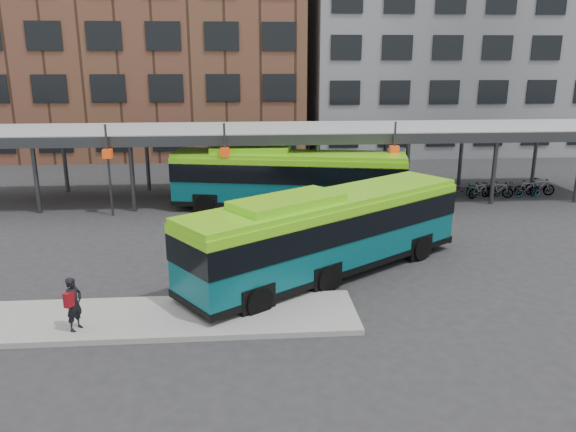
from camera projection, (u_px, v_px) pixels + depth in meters
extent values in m
plane|color=#28282B|center=(300.00, 280.00, 21.06)|extent=(120.00, 120.00, 0.00)
cube|color=gray|center=(137.00, 319.00, 17.74)|extent=(14.00, 3.00, 0.18)
cube|color=#999B9E|center=(278.00, 130.00, 32.44)|extent=(40.00, 6.00, 0.35)
cube|color=#383A3D|center=(282.00, 140.00, 29.61)|extent=(40.00, 0.15, 0.55)
cylinder|color=#383A3D|center=(36.00, 178.00, 29.63)|extent=(0.24, 0.24, 3.80)
cylinder|color=#383A3D|center=(65.00, 162.00, 34.43)|extent=(0.24, 0.24, 3.80)
cylinder|color=#383A3D|center=(132.00, 177.00, 30.01)|extent=(0.24, 0.24, 3.80)
cylinder|color=#383A3D|center=(147.00, 160.00, 34.81)|extent=(0.24, 0.24, 3.80)
cylinder|color=#383A3D|center=(226.00, 175.00, 30.39)|extent=(0.24, 0.24, 3.80)
cylinder|color=#383A3D|center=(228.00, 159.00, 35.19)|extent=(0.24, 0.24, 3.80)
cylinder|color=#383A3D|center=(318.00, 174.00, 30.77)|extent=(0.24, 0.24, 3.80)
cylinder|color=#383A3D|center=(307.00, 158.00, 35.57)|extent=(0.24, 0.24, 3.80)
cylinder|color=#383A3D|center=(407.00, 172.00, 31.15)|extent=(0.24, 0.24, 3.80)
cylinder|color=#383A3D|center=(385.00, 157.00, 35.94)|extent=(0.24, 0.24, 3.80)
cylinder|color=#383A3D|center=(494.00, 171.00, 31.53)|extent=(0.24, 0.24, 3.80)
cylinder|color=#383A3D|center=(461.00, 156.00, 36.32)|extent=(0.24, 0.24, 3.80)
cylinder|color=#383A3D|center=(535.00, 155.00, 36.70)|extent=(0.24, 0.24, 3.80)
cylinder|color=#383A3D|center=(109.00, 171.00, 29.03)|extent=(0.12, 0.12, 4.80)
cube|color=red|center=(108.00, 154.00, 28.79)|extent=(0.45, 0.45, 0.45)
cylinder|color=#383A3D|center=(225.00, 169.00, 29.49)|extent=(0.12, 0.12, 4.80)
cube|color=red|center=(225.00, 152.00, 29.24)|extent=(0.45, 0.45, 0.45)
cylinder|color=#383A3D|center=(393.00, 167.00, 30.17)|extent=(0.12, 0.12, 4.80)
cube|color=red|center=(394.00, 150.00, 29.92)|extent=(0.45, 0.45, 0.45)
cube|color=brown|center=(148.00, 22.00, 48.01)|extent=(26.00, 14.00, 22.00)
cube|color=slate|center=(443.00, 35.00, 50.25)|extent=(24.00, 14.00, 20.00)
cube|color=#085159|center=(329.00, 234.00, 21.20)|extent=(11.43, 9.04, 2.53)
cube|color=black|center=(329.00, 221.00, 21.06)|extent=(11.51, 9.12, 0.96)
cube|color=#77D716|center=(330.00, 199.00, 20.83)|extent=(11.37, 8.95, 0.20)
cube|color=#77D716|center=(288.00, 202.00, 19.53)|extent=(4.37, 3.82, 0.35)
cube|color=black|center=(328.00, 262.00, 21.51)|extent=(11.52, 9.12, 0.24)
cylinder|color=black|center=(421.00, 248.00, 23.06)|extent=(1.01, 0.83, 1.01)
cylinder|color=black|center=(376.00, 234.00, 24.90)|extent=(1.01, 0.83, 1.01)
cylinder|color=black|center=(327.00, 279.00, 19.84)|extent=(1.01, 0.83, 1.01)
cylinder|color=black|center=(284.00, 260.00, 21.68)|extent=(1.01, 0.83, 1.01)
cylinder|color=black|center=(258.00, 302.00, 17.98)|extent=(1.01, 0.83, 1.01)
cylinder|color=black|center=(217.00, 279.00, 19.82)|extent=(1.01, 0.83, 1.01)
cube|color=#085159|center=(289.00, 180.00, 30.40)|extent=(12.67, 4.96, 2.58)
cube|color=black|center=(289.00, 171.00, 30.25)|extent=(12.73, 5.03, 0.98)
cube|color=#77D716|center=(289.00, 155.00, 30.02)|extent=(12.65, 4.86, 0.21)
cube|color=#77D716|center=(250.00, 150.00, 30.19)|extent=(4.42, 2.63, 0.36)
cube|color=black|center=(289.00, 201.00, 30.71)|extent=(12.74, 5.03, 0.25)
cylinder|color=black|center=(365.00, 209.00, 29.03)|extent=(1.07, 0.51, 1.03)
cylinder|color=black|center=(364.00, 197.00, 31.44)|extent=(1.07, 0.51, 1.03)
cylinder|color=black|center=(262.00, 205.00, 29.64)|extent=(1.07, 0.51, 1.03)
cylinder|color=black|center=(270.00, 194.00, 32.05)|extent=(1.07, 0.51, 1.03)
cylinder|color=black|center=(205.00, 204.00, 29.99)|extent=(1.07, 0.51, 1.03)
cylinder|color=black|center=(217.00, 193.00, 32.40)|extent=(1.07, 0.51, 1.03)
imported|color=black|center=(74.00, 304.00, 16.63)|extent=(0.61, 0.72, 1.66)
cube|color=maroon|center=(69.00, 299.00, 16.41)|extent=(0.29, 0.36, 0.44)
imported|color=slate|center=(462.00, 190.00, 33.42)|extent=(1.67, 0.68, 0.86)
imported|color=slate|center=(480.00, 190.00, 33.17)|extent=(1.69, 0.98, 0.98)
imported|color=slate|center=(483.00, 188.00, 33.76)|extent=(1.91, 1.16, 0.95)
imported|color=slate|center=(499.00, 190.00, 33.32)|extent=(1.68, 0.93, 0.97)
imported|color=slate|center=(505.00, 189.00, 33.80)|extent=(1.68, 0.90, 0.84)
imported|color=slate|center=(527.00, 188.00, 33.90)|extent=(1.57, 0.53, 0.93)
imported|color=slate|center=(528.00, 190.00, 33.43)|extent=(1.61, 0.56, 0.84)
imported|color=slate|center=(540.00, 187.00, 33.93)|extent=(1.81, 0.86, 1.05)
imported|color=slate|center=(541.00, 189.00, 33.81)|extent=(1.67, 0.97, 0.83)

